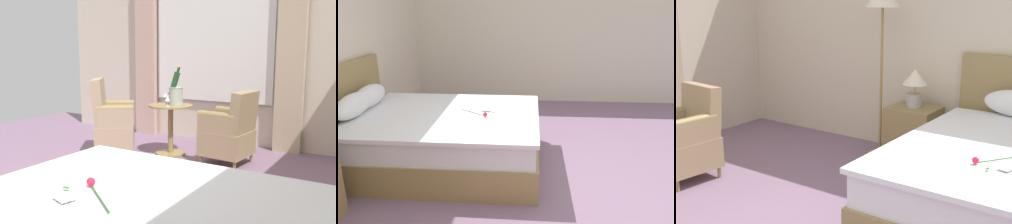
% 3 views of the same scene
% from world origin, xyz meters
% --- Properties ---
extents(ground_plane, '(7.99, 7.99, 0.00)m').
position_xyz_m(ground_plane, '(0.00, 0.00, 0.00)').
color(ground_plane, gray).
extents(wall_far_side, '(0.12, 5.46, 2.84)m').
position_xyz_m(wall_far_side, '(3.30, 0.00, 1.42)').
color(wall_far_side, beige).
rests_on(wall_far_side, ground).
extents(bed, '(1.65, 2.25, 1.16)m').
position_xyz_m(bed, '(0.55, 1.58, 0.34)').
color(bed, '#957C4B').
rests_on(bed, ground).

